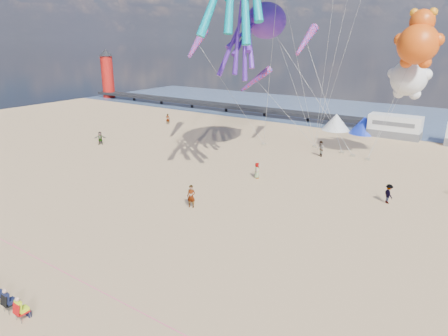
{
  "coord_description": "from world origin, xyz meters",
  "views": [
    {
      "loc": [
        16.91,
        -16.08,
        12.65
      ],
      "look_at": [
        1.71,
        6.0,
        3.95
      ],
      "focal_mm": 32.0,
      "sensor_mm": 36.0,
      "label": 1
    }
  ],
  "objects_px": {
    "motorhome_0": "(395,126)",
    "beachgoer_4": "(100,138)",
    "beachgoer_5": "(168,119)",
    "tent_white": "(336,122)",
    "tent_blue": "(364,125)",
    "sandbag_c": "(368,159)",
    "beachgoer_1": "(321,149)",
    "sandbag_d": "(342,152)",
    "sandbag_e": "(315,147)",
    "sandbag_a": "(264,144)",
    "windsock_mid": "(306,40)",
    "standing_person": "(191,196)",
    "beachgoer_2": "(389,194)",
    "beachgoer_6": "(257,170)",
    "kite_panda": "(409,78)",
    "windsock_left": "(197,43)",
    "sandbag_b": "(353,156)",
    "kite_octopus_purple": "(267,21)",
    "kite_teddy_orange": "(418,44)",
    "windsock_right": "(256,80)",
    "lighthouse": "(108,77)"
  },
  "relations": [
    {
      "from": "beachgoer_2",
      "to": "sandbag_c",
      "type": "distance_m",
      "value": 12.2
    },
    {
      "from": "standing_person",
      "to": "tent_white",
      "type": "bearing_deg",
      "value": 71.88
    },
    {
      "from": "sandbag_c",
      "to": "sandbag_e",
      "type": "bearing_deg",
      "value": 164.95
    },
    {
      "from": "sandbag_a",
      "to": "standing_person",
      "type": "bearing_deg",
      "value": -76.68
    },
    {
      "from": "sandbag_b",
      "to": "windsock_right",
      "type": "bearing_deg",
      "value": -171.96
    },
    {
      "from": "sandbag_a",
      "to": "sandbag_e",
      "type": "bearing_deg",
      "value": 23.44
    },
    {
      "from": "beachgoer_4",
      "to": "kite_octopus_purple",
      "type": "relative_size",
      "value": 0.16
    },
    {
      "from": "tent_blue",
      "to": "sandbag_e",
      "type": "height_order",
      "value": "tent_blue"
    },
    {
      "from": "beachgoer_5",
      "to": "tent_white",
      "type": "bearing_deg",
      "value": -179.44
    },
    {
      "from": "beachgoer_2",
      "to": "kite_panda",
      "type": "height_order",
      "value": "kite_panda"
    },
    {
      "from": "sandbag_b",
      "to": "windsock_mid",
      "type": "bearing_deg",
      "value": -166.35
    },
    {
      "from": "tent_blue",
      "to": "sandbag_d",
      "type": "xyz_separation_m",
      "value": [
        0.95,
        -11.67,
        -1.09
      ]
    },
    {
      "from": "windsock_right",
      "to": "windsock_mid",
      "type": "bearing_deg",
      "value": 22.76
    },
    {
      "from": "lighthouse",
      "to": "sandbag_e",
      "type": "relative_size",
      "value": 18.0
    },
    {
      "from": "tent_white",
      "to": "sandbag_d",
      "type": "relative_size",
      "value": 8.0
    },
    {
      "from": "sandbag_d",
      "to": "sandbag_c",
      "type": "bearing_deg",
      "value": -19.53
    },
    {
      "from": "tent_white",
      "to": "beachgoer_6",
      "type": "height_order",
      "value": "tent_white"
    },
    {
      "from": "beachgoer_4",
      "to": "kite_teddy_orange",
      "type": "bearing_deg",
      "value": -26.67
    },
    {
      "from": "beachgoer_1",
      "to": "sandbag_d",
      "type": "relative_size",
      "value": 3.54
    },
    {
      "from": "sandbag_a",
      "to": "windsock_left",
      "type": "distance_m",
      "value": 14.53
    },
    {
      "from": "tent_blue",
      "to": "windsock_right",
      "type": "distance_m",
      "value": 18.2
    },
    {
      "from": "beachgoer_6",
      "to": "windsock_mid",
      "type": "distance_m",
      "value": 16.1
    },
    {
      "from": "standing_person",
      "to": "kite_teddy_orange",
      "type": "distance_m",
      "value": 24.89
    },
    {
      "from": "sandbag_b",
      "to": "kite_octopus_purple",
      "type": "bearing_deg",
      "value": -149.43
    },
    {
      "from": "sandbag_e",
      "to": "kite_octopus_purple",
      "type": "height_order",
      "value": "kite_octopus_purple"
    },
    {
      "from": "beachgoer_4",
      "to": "sandbag_a",
      "type": "bearing_deg",
      "value": -9.83
    },
    {
      "from": "sandbag_d",
      "to": "kite_octopus_purple",
      "type": "xyz_separation_m",
      "value": [
        -7.28,
        -5.79,
        14.31
      ]
    },
    {
      "from": "beachgoer_6",
      "to": "sandbag_c",
      "type": "relative_size",
      "value": 3.05
    },
    {
      "from": "beachgoer_1",
      "to": "sandbag_d",
      "type": "xyz_separation_m",
      "value": [
        1.62,
        2.68,
        -0.77
      ]
    },
    {
      "from": "tent_white",
      "to": "kite_teddy_orange",
      "type": "relative_size",
      "value": 0.64
    },
    {
      "from": "sandbag_c",
      "to": "sandbag_d",
      "type": "distance_m",
      "value": 3.42
    },
    {
      "from": "tent_blue",
      "to": "sandbag_c",
      "type": "xyz_separation_m",
      "value": [
        4.18,
        -12.81,
        -1.09
      ]
    },
    {
      "from": "motorhome_0",
      "to": "beachgoer_4",
      "type": "distance_m",
      "value": 38.53
    },
    {
      "from": "standing_person",
      "to": "sandbag_e",
      "type": "distance_m",
      "value": 22.74
    },
    {
      "from": "tent_blue",
      "to": "beachgoer_5",
      "type": "bearing_deg",
      "value": -158.16
    },
    {
      "from": "beachgoer_6",
      "to": "sandbag_e",
      "type": "distance_m",
      "value": 13.8
    },
    {
      "from": "beachgoer_2",
      "to": "beachgoer_6",
      "type": "xyz_separation_m",
      "value": [
        -11.77,
        -0.71,
        -0.04
      ]
    },
    {
      "from": "beachgoer_1",
      "to": "sandbag_d",
      "type": "bearing_deg",
      "value": 103.77
    },
    {
      "from": "sandbag_e",
      "to": "motorhome_0",
      "type": "bearing_deg",
      "value": 58.68
    },
    {
      "from": "standing_person",
      "to": "kite_octopus_purple",
      "type": "relative_size",
      "value": 0.19
    },
    {
      "from": "tent_blue",
      "to": "windsock_right",
      "type": "bearing_deg",
      "value": -124.09
    },
    {
      "from": "sandbag_b",
      "to": "windsock_left",
      "type": "relative_size",
      "value": 0.06
    },
    {
      "from": "kite_teddy_orange",
      "to": "windsock_mid",
      "type": "relative_size",
      "value": 0.98
    },
    {
      "from": "tent_white",
      "to": "sandbag_b",
      "type": "distance_m",
      "value": 13.91
    },
    {
      "from": "tent_white",
      "to": "sandbag_e",
      "type": "height_order",
      "value": "tent_white"
    },
    {
      "from": "windsock_right",
      "to": "windsock_left",
      "type": "bearing_deg",
      "value": -116.17
    },
    {
      "from": "tent_blue",
      "to": "kite_panda",
      "type": "xyz_separation_m",
      "value": [
        6.95,
        -11.4,
        7.68
      ]
    },
    {
      "from": "beachgoer_2",
      "to": "beachgoer_4",
      "type": "height_order",
      "value": "beachgoer_4"
    },
    {
      "from": "sandbag_a",
      "to": "windsock_mid",
      "type": "distance_m",
      "value": 13.33
    },
    {
      "from": "beachgoer_5",
      "to": "sandbag_a",
      "type": "height_order",
      "value": "beachgoer_5"
    }
  ]
}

